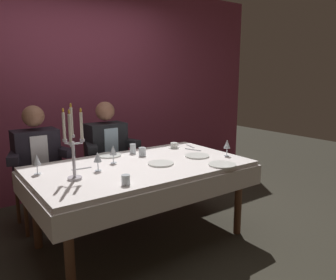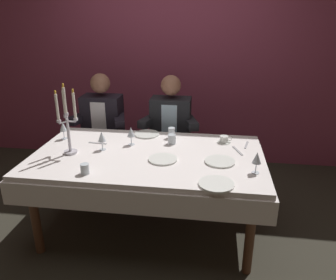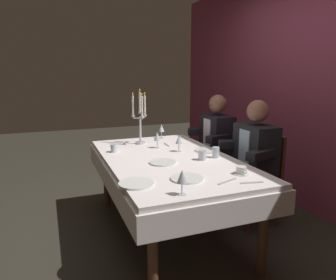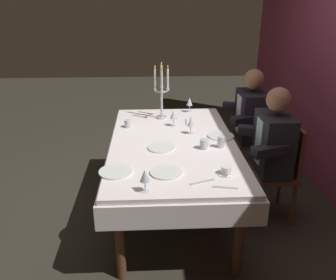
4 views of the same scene
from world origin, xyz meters
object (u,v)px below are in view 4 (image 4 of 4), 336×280
object	(u,v)px
wine_glass_0	(145,176)
water_tumbler_1	(204,144)
dinner_plate_1	(166,172)
dining_table	(173,154)
dinner_plate_3	(221,136)
wine_glass_1	(190,102)
seated_diner_1	(274,143)
water_tumbler_2	(221,142)
dinner_plate_0	(161,148)
candelabra	(162,94)
water_tumbler_0	(128,124)
coffee_cup_0	(226,171)
seated_diner_0	(251,116)
wine_glass_3	(191,122)
wine_glass_2	(173,115)
dinner_plate_2	(116,172)

from	to	relation	value
wine_glass_0	water_tumbler_1	bearing A→B (deg)	144.20
dinner_plate_1	wine_glass_0	bearing A→B (deg)	-30.71
dining_table	dinner_plate_3	distance (m)	0.47
wine_glass_1	seated_diner_1	xyz separation A→B (m)	(0.91, 0.65, -0.12)
water_tumbler_2	dinner_plate_0	bearing A→B (deg)	-90.40
wine_glass_1	water_tumbler_2	xyz separation A→B (m)	(0.98, 0.17, -0.07)
candelabra	wine_glass_0	bearing A→B (deg)	-6.11
water_tumbler_0	water_tumbler_1	bearing A→B (deg)	50.60
coffee_cup_0	seated_diner_0	distance (m)	1.42
dinner_plate_1	wine_glass_3	xyz separation A→B (m)	(-0.78, 0.26, 0.11)
wine_glass_3	water_tumbler_0	bearing A→B (deg)	-108.40
wine_glass_2	water_tumbler_2	xyz separation A→B (m)	(0.55, 0.37, -0.07)
water_tumbler_0	wine_glass_0	bearing A→B (deg)	8.38
candelabra	dinner_plate_1	world-z (taller)	candelabra
wine_glass_1	dinner_plate_0	bearing A→B (deg)	-19.19
wine_glass_3	coffee_cup_0	bearing A→B (deg)	11.72
candelabra	water_tumbler_1	xyz separation A→B (m)	(0.81, 0.33, -0.22)
dinner_plate_2	wine_glass_1	world-z (taller)	wine_glass_1
water_tumbler_0	seated_diner_0	xyz separation A→B (m)	(-0.30, 1.31, -0.04)
water_tumbler_1	seated_diner_1	world-z (taller)	seated_diner_1
seated_diner_0	water_tumbler_2	bearing A→B (deg)	-30.45
dinner_plate_2	seated_diner_0	world-z (taller)	seated_diner_0
dinner_plate_3	coffee_cup_0	world-z (taller)	coffee_cup_0
wine_glass_3	coffee_cup_0	size ratio (longest dim) A/B	1.24
wine_glass_0	coffee_cup_0	distance (m)	0.63
wine_glass_2	seated_diner_1	bearing A→B (deg)	60.91
water_tumbler_0	seated_diner_1	distance (m)	1.38
wine_glass_2	water_tumbler_0	world-z (taller)	wine_glass_2
dinner_plate_0	wine_glass_1	size ratio (longest dim) A/B	1.41
dinner_plate_3	wine_glass_3	distance (m)	0.30
wine_glass_0	water_tumbler_2	bearing A→B (deg)	137.74
wine_glass_0	wine_glass_2	distance (m)	1.28
dining_table	wine_glass_1	distance (m)	0.90
wine_glass_1	coffee_cup_0	distance (m)	1.48
wine_glass_0	water_tumbler_2	distance (m)	0.95
wine_glass_2	dinner_plate_2	bearing A→B (deg)	-26.84
wine_glass_2	dinner_plate_3	bearing A→B (deg)	54.01
candelabra	coffee_cup_0	world-z (taller)	candelabra
water_tumbler_2	dinner_plate_2	bearing A→B (deg)	-63.98
candelabra	water_tumbler_1	size ratio (longest dim) A/B	6.88
candelabra	water_tumbler_2	bearing A→B (deg)	31.29
dinner_plate_3	water_tumbler_2	xyz separation A→B (m)	(0.24, -0.05, 0.04)
dinner_plate_3	coffee_cup_0	xyz separation A→B (m)	(0.73, -0.10, 0.02)
dinner_plate_0	seated_diner_1	size ratio (longest dim) A/B	0.19
water_tumbler_1	seated_diner_1	xyz separation A→B (m)	(-0.09, 0.63, -0.05)
seated_diner_0	wine_glass_3	bearing A→B (deg)	-54.93
dining_table	seated_diner_0	xyz separation A→B (m)	(-0.68, 0.89, 0.11)
dinner_plate_0	seated_diner_1	world-z (taller)	seated_diner_1
water_tumbler_0	seated_diner_1	size ratio (longest dim) A/B	0.06
wine_glass_2	seated_diner_1	world-z (taller)	seated_diner_1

